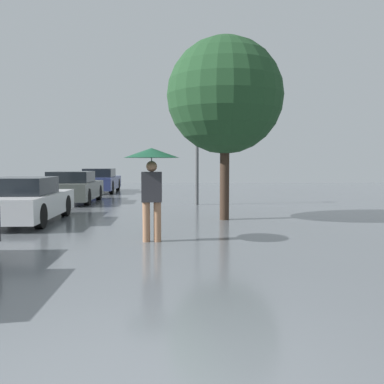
{
  "coord_description": "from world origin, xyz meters",
  "views": [
    {
      "loc": [
        0.41,
        -2.47,
        1.48
      ],
      "look_at": [
        0.87,
        5.58,
        0.94
      ],
      "focal_mm": 40.0,
      "sensor_mm": 36.0,
      "label": 1
    }
  ],
  "objects_px": {
    "parked_car_farthest": "(100,181)",
    "tree": "(225,96)",
    "pedestrian": "(152,167)",
    "parked_car_third": "(73,188)",
    "street_lamp": "(197,128)",
    "parked_car_second": "(24,201)"
  },
  "relations": [
    {
      "from": "pedestrian",
      "to": "parked_car_third",
      "type": "relative_size",
      "value": 0.44
    },
    {
      "from": "pedestrian",
      "to": "parked_car_farthest",
      "type": "height_order",
      "value": "pedestrian"
    },
    {
      "from": "parked_car_third",
      "to": "parked_car_farthest",
      "type": "bearing_deg",
      "value": 88.84
    },
    {
      "from": "parked_car_second",
      "to": "parked_car_third",
      "type": "distance_m",
      "value": 5.44
    },
    {
      "from": "parked_car_third",
      "to": "street_lamp",
      "type": "relative_size",
      "value": 1.03
    },
    {
      "from": "parked_car_third",
      "to": "tree",
      "type": "relative_size",
      "value": 0.85
    },
    {
      "from": "parked_car_second",
      "to": "street_lamp",
      "type": "relative_size",
      "value": 0.99
    },
    {
      "from": "parked_car_farthest",
      "to": "pedestrian",
      "type": "bearing_deg",
      "value": -77.33
    },
    {
      "from": "pedestrian",
      "to": "parked_car_second",
      "type": "distance_m",
      "value": 4.5
    },
    {
      "from": "parked_car_farthest",
      "to": "tree",
      "type": "height_order",
      "value": "tree"
    },
    {
      "from": "parked_car_third",
      "to": "parked_car_farthest",
      "type": "distance_m",
      "value": 5.85
    },
    {
      "from": "pedestrian",
      "to": "parked_car_farthest",
      "type": "xyz_separation_m",
      "value": [
        -3.19,
        14.19,
        -0.84
      ]
    },
    {
      "from": "tree",
      "to": "pedestrian",
      "type": "bearing_deg",
      "value": -120.14
    },
    {
      "from": "pedestrian",
      "to": "parked_car_third",
      "type": "height_order",
      "value": "pedestrian"
    },
    {
      "from": "tree",
      "to": "street_lamp",
      "type": "xyz_separation_m",
      "value": [
        -0.45,
        4.1,
        -0.48
      ]
    },
    {
      "from": "pedestrian",
      "to": "street_lamp",
      "type": "relative_size",
      "value": 0.45
    },
    {
      "from": "tree",
      "to": "street_lamp",
      "type": "bearing_deg",
      "value": 96.27
    },
    {
      "from": "parked_car_second",
      "to": "parked_car_third",
      "type": "height_order",
      "value": "parked_car_third"
    },
    {
      "from": "parked_car_second",
      "to": "street_lamp",
      "type": "xyz_separation_m",
      "value": [
        4.66,
        4.27,
        2.21
      ]
    },
    {
      "from": "parked_car_farthest",
      "to": "parked_car_second",
      "type": "bearing_deg",
      "value": -90.66
    },
    {
      "from": "pedestrian",
      "to": "parked_car_second",
      "type": "relative_size",
      "value": 0.46
    },
    {
      "from": "pedestrian",
      "to": "street_lamp",
      "type": "bearing_deg",
      "value": 79.44
    }
  ]
}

